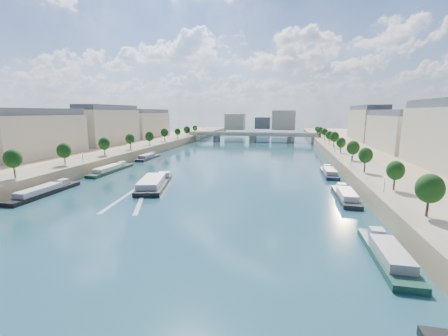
% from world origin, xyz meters
% --- Properties ---
extents(ground, '(700.00, 700.00, 0.00)m').
position_xyz_m(ground, '(0.00, 100.00, 0.00)').
color(ground, '#0C2938').
rests_on(ground, ground).
extents(quay_left, '(44.00, 520.00, 5.00)m').
position_xyz_m(quay_left, '(-72.00, 100.00, 2.50)').
color(quay_left, '#9E8460').
rests_on(quay_left, ground).
extents(quay_right, '(44.00, 520.00, 5.00)m').
position_xyz_m(quay_right, '(72.00, 100.00, 2.50)').
color(quay_right, '#9E8460').
rests_on(quay_right, ground).
extents(pave_left, '(14.00, 520.00, 0.10)m').
position_xyz_m(pave_left, '(-57.00, 100.00, 5.05)').
color(pave_left, gray).
rests_on(pave_left, quay_left).
extents(pave_right, '(14.00, 520.00, 0.10)m').
position_xyz_m(pave_right, '(57.00, 100.00, 5.05)').
color(pave_right, gray).
rests_on(pave_right, quay_right).
extents(trees_left, '(4.80, 268.80, 8.26)m').
position_xyz_m(trees_left, '(-55.00, 102.00, 10.48)').
color(trees_left, '#382B1E').
rests_on(trees_left, ground).
extents(trees_right, '(4.80, 268.80, 8.26)m').
position_xyz_m(trees_right, '(55.00, 110.00, 10.48)').
color(trees_right, '#382B1E').
rests_on(trees_right, ground).
extents(lamps_left, '(0.36, 200.36, 4.28)m').
position_xyz_m(lamps_left, '(-52.50, 90.00, 7.78)').
color(lamps_left, black).
rests_on(lamps_left, ground).
extents(lamps_right, '(0.36, 200.36, 4.28)m').
position_xyz_m(lamps_right, '(52.50, 105.00, 7.78)').
color(lamps_right, black).
rests_on(lamps_right, ground).
extents(buildings_left, '(16.00, 226.00, 23.20)m').
position_xyz_m(buildings_left, '(-85.00, 112.00, 16.45)').
color(buildings_left, beige).
rests_on(buildings_left, ground).
extents(buildings_right, '(16.00, 226.00, 23.20)m').
position_xyz_m(buildings_right, '(85.00, 112.00, 16.45)').
color(buildings_right, beige).
rests_on(buildings_right, ground).
extents(skyline, '(79.00, 42.00, 22.00)m').
position_xyz_m(skyline, '(3.19, 319.52, 14.66)').
color(skyline, beige).
rests_on(skyline, ground).
extents(bridge, '(112.00, 12.00, 8.15)m').
position_xyz_m(bridge, '(0.00, 222.74, 5.08)').
color(bridge, '#C1B79E').
rests_on(bridge, ground).
extents(tour_barge, '(14.76, 29.81, 3.89)m').
position_xyz_m(tour_barge, '(-16.33, 57.97, 1.10)').
color(tour_barge, black).
rests_on(tour_barge, ground).
extents(wake, '(13.67, 25.96, 0.04)m').
position_xyz_m(wake, '(-16.33, 41.39, 0.02)').
color(wake, silver).
rests_on(wake, ground).
extents(moored_barges_left, '(5.00, 125.09, 3.60)m').
position_xyz_m(moored_barges_left, '(-45.50, 61.32, 0.84)').
color(moored_barges_left, maroon).
rests_on(moored_barges_left, ground).
extents(moored_barges_right, '(5.00, 128.41, 3.60)m').
position_xyz_m(moored_barges_right, '(45.50, 35.78, 0.84)').
color(moored_barges_right, black).
rests_on(moored_barges_right, ground).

